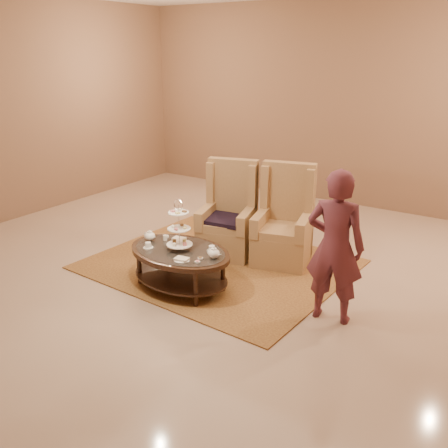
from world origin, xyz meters
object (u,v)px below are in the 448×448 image
Objects in this scene: armchair_right at (284,230)px; person at (335,247)px; armchair_left at (229,223)px; tea_table at (180,257)px.

armchair_right is 1.60m from person.
person is (1.11, -1.09, 0.37)m from armchair_right.
person reaches higher than armchair_right.
armchair_right is at bearing -52.98° from person.
armchair_left is at bearing -34.73° from person.
armchair_left is at bearing 178.70° from armchair_right.
armchair_left is 0.99× the size of armchair_right.
armchair_left is 2.11m from person.
person is (1.74, 0.32, 0.41)m from tea_table.
person is at bearing -42.19° from armchair_left.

